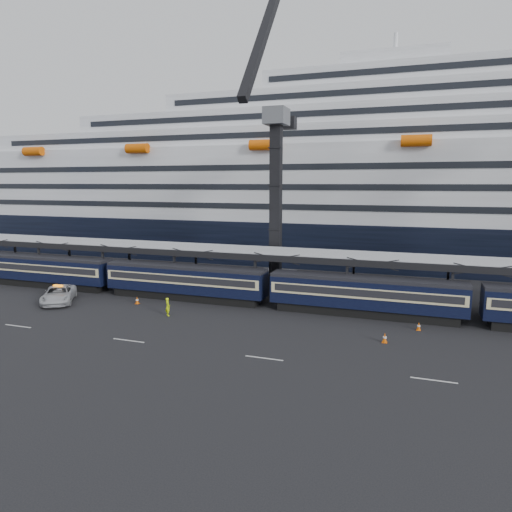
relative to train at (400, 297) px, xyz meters
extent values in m
plane|color=black|center=(4.65, -10.00, -2.20)|extent=(260.00, 260.00, 0.00)
cube|color=beige|center=(-33.35, -14.00, -2.19)|extent=(3.00, 0.15, 0.02)
cube|color=beige|center=(-21.35, -14.00, -2.19)|extent=(3.00, 0.15, 0.02)
cube|color=beige|center=(-9.35, -14.00, -2.19)|extent=(3.00, 0.15, 0.02)
cube|color=beige|center=(2.65, -14.00, -2.19)|extent=(3.00, 0.15, 0.02)
cube|color=black|center=(-43.35, 0.00, -1.75)|extent=(17.48, 2.40, 0.90)
cube|color=black|center=(-43.35, 0.00, 0.05)|extent=(19.00, 2.80, 2.70)
cube|color=beige|center=(-43.35, 0.00, 0.35)|extent=(18.62, 2.92, 1.05)
cube|color=black|center=(-43.35, 0.00, 0.40)|extent=(17.86, 2.98, 0.70)
cube|color=black|center=(-43.35, 0.00, 1.55)|extent=(19.00, 2.50, 0.35)
cube|color=black|center=(-23.35, 0.00, -1.75)|extent=(17.48, 2.40, 0.90)
cube|color=black|center=(-23.35, 0.00, 0.05)|extent=(19.00, 2.80, 2.70)
cube|color=beige|center=(-23.35, 0.00, 0.35)|extent=(18.62, 2.92, 1.05)
cube|color=black|center=(-23.35, 0.00, 0.40)|extent=(17.86, 2.98, 0.70)
cube|color=black|center=(-23.35, 0.00, 1.55)|extent=(19.00, 2.50, 0.35)
cube|color=black|center=(-3.35, 0.00, -1.75)|extent=(17.48, 2.40, 0.90)
cube|color=black|center=(-3.35, 0.00, 0.05)|extent=(19.00, 2.80, 2.70)
cube|color=beige|center=(-3.35, 0.00, 0.35)|extent=(18.62, 2.92, 1.05)
cube|color=black|center=(-3.35, 0.00, 0.40)|extent=(17.86, 2.98, 0.70)
cube|color=black|center=(-3.35, 0.00, 1.55)|extent=(19.00, 2.50, 0.35)
cube|color=#94969C|center=(4.65, 4.00, 3.20)|extent=(130.00, 6.00, 0.25)
cube|color=black|center=(4.65, 1.00, 2.90)|extent=(130.00, 0.25, 0.70)
cube|color=black|center=(4.65, 7.00, 2.90)|extent=(130.00, 0.25, 0.70)
cube|color=black|center=(-55.35, 6.80, 0.50)|extent=(0.25, 0.25, 5.40)
cube|color=black|center=(-45.35, 1.20, 0.50)|extent=(0.25, 0.25, 5.40)
cube|color=black|center=(-45.35, 6.80, 0.50)|extent=(0.25, 0.25, 5.40)
cube|color=black|center=(-35.35, 1.20, 0.50)|extent=(0.25, 0.25, 5.40)
cube|color=black|center=(-35.35, 6.80, 0.50)|extent=(0.25, 0.25, 5.40)
cube|color=black|center=(-25.35, 1.20, 0.50)|extent=(0.25, 0.25, 5.40)
cube|color=black|center=(-25.35, 6.80, 0.50)|extent=(0.25, 0.25, 5.40)
cube|color=black|center=(-15.35, 1.20, 0.50)|extent=(0.25, 0.25, 5.40)
cube|color=black|center=(-15.35, 6.80, 0.50)|extent=(0.25, 0.25, 5.40)
cube|color=black|center=(-5.35, 1.20, 0.50)|extent=(0.25, 0.25, 5.40)
cube|color=black|center=(-5.35, 6.80, 0.50)|extent=(0.25, 0.25, 5.40)
cube|color=black|center=(4.65, 1.20, 0.50)|extent=(0.25, 0.25, 5.40)
cube|color=black|center=(4.65, 6.80, 0.50)|extent=(0.25, 0.25, 5.40)
cube|color=black|center=(4.65, 36.00, 1.30)|extent=(200.00, 28.00, 7.00)
cube|color=silver|center=(4.65, 36.00, 10.80)|extent=(190.00, 26.88, 12.00)
cube|color=silver|center=(4.65, 36.00, 18.30)|extent=(160.00, 24.64, 3.00)
cube|color=black|center=(4.65, 23.63, 18.30)|extent=(153.60, 0.12, 0.90)
cube|color=silver|center=(4.65, 36.00, 21.30)|extent=(124.00, 21.84, 3.00)
cube|color=black|center=(4.65, 25.03, 21.30)|extent=(119.04, 0.12, 0.90)
cube|color=silver|center=(4.65, 36.00, 24.30)|extent=(90.00, 19.04, 3.00)
cube|color=black|center=(4.65, 26.43, 24.30)|extent=(86.40, 0.12, 0.90)
cube|color=silver|center=(4.65, 36.00, 27.30)|extent=(56.00, 16.24, 3.00)
cube|color=black|center=(4.65, 27.83, 27.30)|extent=(53.76, 0.12, 0.90)
cube|color=silver|center=(-3.35, 36.00, 29.80)|extent=(16.00, 12.00, 2.50)
cylinder|color=#D65506|center=(-65.35, 21.96, 16.60)|extent=(4.00, 1.60, 1.60)
cylinder|color=#D65506|center=(-43.35, 21.96, 16.60)|extent=(4.00, 1.60, 1.60)
cylinder|color=#D65506|center=(-21.35, 21.96, 16.60)|extent=(4.00, 1.60, 1.60)
cylinder|color=#D65506|center=(0.65, 21.96, 16.60)|extent=(4.00, 1.60, 1.60)
cube|color=#53565C|center=(-15.35, 9.00, -1.20)|extent=(4.50, 4.50, 2.00)
cube|color=black|center=(-15.35, 9.00, 8.80)|extent=(1.30, 1.30, 18.00)
cube|color=#53565C|center=(-15.35, 9.00, 18.80)|extent=(2.60, 3.20, 2.00)
cube|color=black|center=(-15.35, 3.21, 25.69)|extent=(0.90, 12.26, 14.37)
cube|color=black|center=(-15.35, 11.52, 18.80)|extent=(0.90, 5.04, 0.90)
cube|color=black|center=(-15.35, 14.04, 18.60)|extent=(2.20, 1.60, 1.60)
imported|color=#A6A8AD|center=(-35.93, -5.91, -1.29)|extent=(6.10, 7.18, 1.83)
imported|color=#D4F80D|center=(-21.90, -6.49, -1.28)|extent=(0.79, 0.78, 1.84)
cube|color=#D65506|center=(-27.39, -3.59, -2.18)|extent=(0.42, 0.42, 0.04)
cone|color=#D65506|center=(-27.39, -3.59, -1.76)|extent=(0.35, 0.35, 0.79)
cylinder|color=white|center=(-27.39, -3.59, -1.76)|extent=(0.30, 0.30, 0.13)
cube|color=#D65506|center=(-0.94, -7.47, -2.18)|extent=(0.43, 0.43, 0.05)
cone|color=#D65506|center=(-0.94, -7.47, -1.75)|extent=(0.36, 0.36, 0.82)
cylinder|color=white|center=(-0.94, -7.47, -1.75)|extent=(0.31, 0.31, 0.14)
cube|color=#D65506|center=(1.76, -3.13, -2.18)|extent=(0.38, 0.38, 0.04)
cone|color=#D65506|center=(1.76, -3.13, -1.80)|extent=(0.32, 0.32, 0.73)
cylinder|color=white|center=(1.76, -3.13, -1.80)|extent=(0.27, 0.27, 0.12)
camera|label=1|loc=(0.76, -45.23, 10.92)|focal=32.00mm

